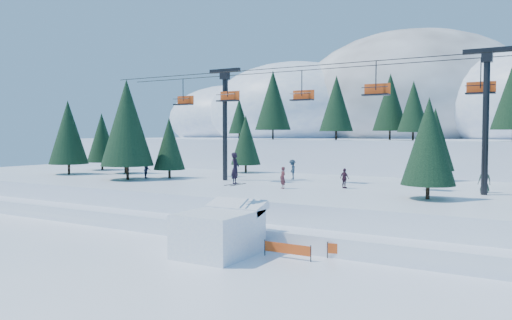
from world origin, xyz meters
The scene contains 10 objects.
ground centered at (0.00, 0.00, 0.00)m, with size 160.00×160.00×0.00m, color white.
mid_shelf centered at (0.00, 18.00, 1.25)m, with size 70.00×22.00×2.50m, color white.
berm centered at (0.00, 8.00, 0.55)m, with size 70.00×6.00×1.10m, color white.
mountain_ridge centered at (-5.10, 73.38, 9.64)m, with size 119.00×60.29×26.46m.
jump_kicker centered at (0.98, 2.57, 1.35)m, with size 3.61×4.92×5.72m.
chairlift centered at (2.08, 18.05, 9.32)m, with size 46.00×3.21×10.28m.
conifer_stand centered at (3.11, 18.13, 7.04)m, with size 60.86×18.19×9.50m.
distant_skiers centered at (-1.74, 18.81, 3.39)m, with size 30.76×8.58×1.87m.
banner_near centered at (4.67, 3.68, 0.54)m, with size 2.86×0.06×0.90m.
banner_far centered at (7.89, 5.21, 0.54)m, with size 2.79×0.67×0.90m.
Camera 1 is at (16.76, -20.39, 6.80)m, focal length 35.00 mm.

